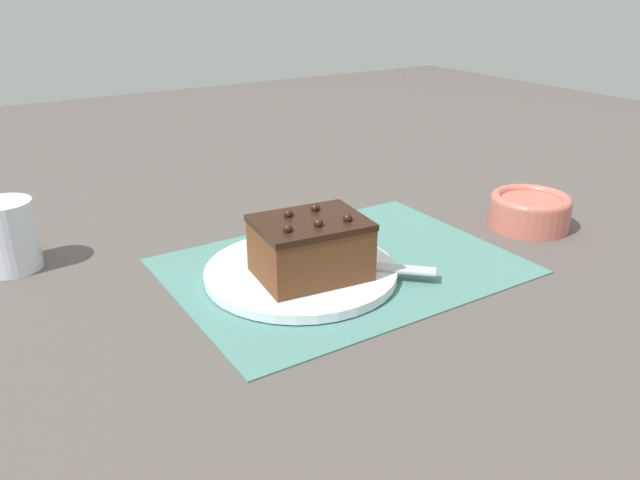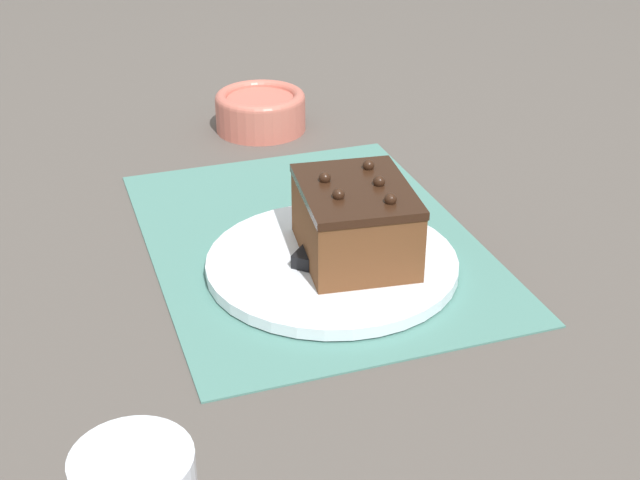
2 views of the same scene
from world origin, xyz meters
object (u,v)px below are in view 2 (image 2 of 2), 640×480
object	(u,v)px
cake_plate	(331,264)
chocolate_cake	(355,221)
serving_knife	(329,236)
small_bowl	(261,110)

from	to	relation	value
cake_plate	chocolate_cake	size ratio (longest dim) A/B	1.72
chocolate_cake	serving_knife	bearing A→B (deg)	-159.01
serving_knife	cake_plate	bearing A→B (deg)	-62.42
chocolate_cake	small_bowl	world-z (taller)	chocolate_cake
serving_knife	small_bowl	world-z (taller)	small_bowl
serving_knife	chocolate_cake	bearing A→B (deg)	-25.26
serving_knife	small_bowl	size ratio (longest dim) A/B	1.34
chocolate_cake	small_bowl	xyz separation A→B (m)	(-0.40, 0.01, -0.03)
serving_knife	small_bowl	distance (m)	0.36
cake_plate	chocolate_cake	world-z (taller)	chocolate_cake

